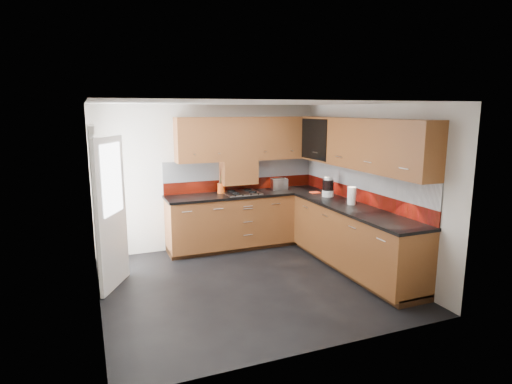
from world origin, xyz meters
name	(u,v)px	position (x,y,z in m)	size (l,w,h in m)	color
room	(248,174)	(0.00, 0.00, 1.50)	(4.00, 3.80, 2.64)	black
base_cabinets	(295,230)	(1.07, 0.72, 0.44)	(2.70, 3.20, 0.95)	brown
countertop	(295,201)	(1.05, 0.70, 0.92)	(2.72, 3.22, 0.04)	black
backsplash	(301,179)	(1.28, 0.93, 1.21)	(2.70, 3.20, 0.54)	maroon
upper_cabinets	(304,141)	(1.23, 0.78, 1.84)	(2.50, 3.20, 0.72)	brown
extractor_hood	(239,172)	(0.45, 1.64, 1.28)	(0.60, 0.33, 0.40)	brown
glass_cabinet	(322,138)	(1.71, 1.07, 1.87)	(0.32, 0.80, 0.66)	black
back_door	(102,209)	(-1.78, 0.75, 1.03)	(0.42, 1.19, 2.04)	white
gas_hob	(242,193)	(0.45, 1.47, 0.95)	(0.58, 0.51, 0.05)	silver
utensil_pot	(221,187)	(0.14, 1.64, 1.04)	(0.13, 0.13, 0.46)	#E25415
toaster	(279,184)	(1.19, 1.59, 1.04)	(0.29, 0.20, 0.20)	silver
food_processor	(328,188)	(1.65, 0.72, 1.08)	(0.19, 0.19, 0.31)	white
paper_towel	(352,196)	(1.66, 0.08, 1.07)	(0.13, 0.13, 0.26)	white
orange_cloth	(315,193)	(1.61, 1.06, 0.95)	(0.15, 0.13, 0.02)	red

